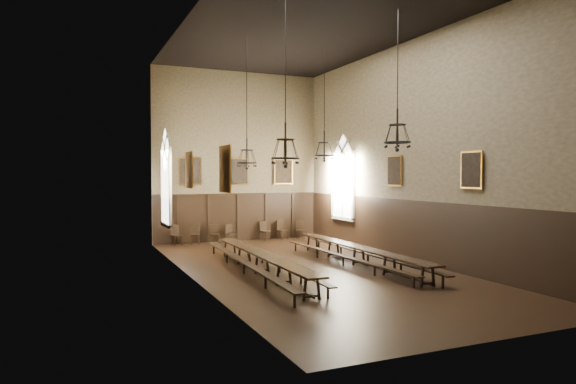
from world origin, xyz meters
TOP-DOWN VIEW (x-y plane):
  - floor at (0.00, 0.00)m, footprint 9.00×18.00m
  - ceiling at (0.00, 0.00)m, footprint 9.00×18.00m
  - wall_back at (0.00, 9.01)m, footprint 9.00×0.02m
  - wall_front at (0.00, -9.01)m, footprint 9.00×0.02m
  - wall_left at (-4.51, 0.00)m, footprint 0.02×18.00m
  - wall_right at (4.51, 0.00)m, footprint 0.02×18.00m
  - wainscot_panelling at (0.00, 0.00)m, footprint 9.00×18.00m
  - table_left at (-2.01, -0.06)m, footprint 0.83×9.37m
  - table_right at (2.07, 0.05)m, footprint 0.78×9.42m
  - bench_left_outer at (-2.65, 0.08)m, footprint 0.82×10.70m
  - bench_left_inner at (-1.36, -0.14)m, footprint 0.76×9.05m
  - bench_right_inner at (1.40, 0.10)m, footprint 0.54×9.20m
  - bench_right_outer at (2.50, 0.07)m, footprint 0.58×9.91m
  - chair_0 at (-3.38, 8.51)m, footprint 0.55×0.55m
  - chair_1 at (-2.43, 8.54)m, footprint 0.56×0.56m
  - chair_2 at (-1.39, 8.52)m, footprint 0.43×0.43m
  - chair_3 at (-0.55, 8.53)m, footprint 0.52×0.52m
  - chair_5 at (1.39, 8.61)m, footprint 0.54×0.54m
  - chair_6 at (2.39, 8.57)m, footprint 0.57×0.57m
  - chair_7 at (3.45, 8.51)m, footprint 0.52×0.52m
  - chandelier_back_left at (-1.84, 2.07)m, footprint 0.79×0.79m
  - chandelier_back_right at (1.66, 2.22)m, footprint 0.84×0.84m
  - chandelier_front_left at (-2.23, -2.72)m, footprint 0.89×0.89m
  - chandelier_front_right at (1.69, -2.96)m, footprint 0.91×0.91m
  - portrait_back_0 at (-2.60, 8.88)m, footprint 1.10×0.12m
  - portrait_back_1 at (0.00, 8.88)m, footprint 1.10×0.12m
  - portrait_back_2 at (2.60, 8.88)m, footprint 1.10×0.12m
  - portrait_left_0 at (-4.38, 1.00)m, footprint 0.12×1.00m
  - portrait_left_1 at (-4.38, -3.50)m, footprint 0.12×1.00m
  - portrait_right_0 at (4.38, 1.00)m, footprint 0.12×1.00m
  - portrait_right_1 at (4.38, -3.50)m, footprint 0.12×1.00m
  - window_right at (4.43, 5.50)m, footprint 0.20×2.20m
  - window_left at (-4.43, 5.50)m, footprint 0.20×2.20m

SIDE VIEW (x-z plane):
  - floor at x=0.00m, z-range -0.02..0.00m
  - bench_left_inner at x=-1.36m, z-range 0.06..0.46m
  - bench_right_inner at x=1.40m, z-range 0.06..0.47m
  - chair_3 at x=-0.55m, z-range -0.18..0.75m
  - bench_right_outer at x=2.50m, z-range 0.06..0.51m
  - chair_2 at x=-1.39m, z-range -0.19..0.76m
  - chair_7 at x=3.45m, z-range -0.19..0.78m
  - chair_5 at x=1.39m, z-range -0.20..0.80m
  - chair_0 at x=-3.38m, z-range -0.20..0.81m
  - bench_left_outer at x=-2.65m, z-range 0.07..0.55m
  - chair_1 at x=-2.43m, z-range -0.20..0.82m
  - chair_6 at x=2.39m, z-range -0.21..0.84m
  - table_left at x=-2.01m, z-range 0.00..0.73m
  - table_right at x=2.07m, z-range 0.00..0.73m
  - wainscot_panelling at x=0.00m, z-range 0.00..2.50m
  - window_right at x=4.43m, z-range 1.10..5.70m
  - window_left at x=-4.43m, z-range 1.10..5.70m
  - portrait_back_0 at x=-2.60m, z-range 3.00..4.40m
  - portrait_back_1 at x=0.00m, z-range 3.00..4.40m
  - portrait_back_2 at x=2.60m, z-range 3.00..4.40m
  - portrait_left_0 at x=-4.38m, z-range 3.05..4.35m
  - portrait_left_1 at x=-4.38m, z-range 3.05..4.35m
  - portrait_right_0 at x=4.38m, z-range 3.05..4.35m
  - portrait_right_1 at x=4.38m, z-range 3.05..4.35m
  - chandelier_front_left at x=-2.23m, z-range 1.81..6.92m
  - chandelier_back_left at x=-1.84m, z-range 1.81..6.95m
  - wall_back at x=0.00m, z-range 0.00..9.00m
  - wall_front at x=0.00m, z-range 0.00..9.00m
  - wall_left at x=-4.51m, z-range 0.00..9.00m
  - wall_right at x=4.51m, z-range 0.00..9.00m
  - chandelier_back_right at x=1.66m, z-range 2.27..7.07m
  - chandelier_front_right at x=1.69m, z-range 2.62..7.17m
  - ceiling at x=0.00m, z-range 9.00..9.02m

